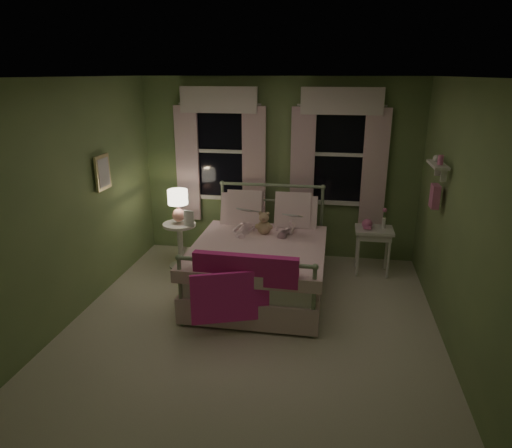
% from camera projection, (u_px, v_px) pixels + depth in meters
% --- Properties ---
extents(room_shell, '(4.20, 4.20, 4.20)m').
position_uv_depth(room_shell, '(253.00, 210.00, 4.67)').
color(room_shell, beige).
rests_on(room_shell, ground).
extents(bed, '(1.58, 2.04, 1.18)m').
position_uv_depth(bed, '(261.00, 262.00, 5.71)').
color(bed, white).
rests_on(bed, ground).
extents(pink_throw, '(1.10, 0.41, 0.71)m').
position_uv_depth(pink_throw, '(245.00, 280.00, 4.68)').
color(pink_throw, '#D32985').
rests_on(pink_throw, bed).
extents(child_left, '(0.29, 0.19, 0.80)m').
position_uv_depth(child_left, '(245.00, 207.00, 5.97)').
color(child_left, '#F7D1DD').
rests_on(child_left, bed).
extents(child_right, '(0.35, 0.30, 0.64)m').
position_uv_depth(child_right, '(287.00, 215.00, 5.90)').
color(child_right, '#F7D1DD').
rests_on(child_right, bed).
extents(book_left, '(0.22, 0.17, 0.26)m').
position_uv_depth(book_left, '(241.00, 213.00, 5.74)').
color(book_left, beige).
rests_on(book_left, child_left).
extents(book_right, '(0.22, 0.15, 0.26)m').
position_uv_depth(book_right, '(285.00, 218.00, 5.66)').
color(book_right, beige).
rests_on(book_right, child_right).
extents(teddy_bear, '(0.23, 0.19, 0.31)m').
position_uv_depth(teddy_bear, '(264.00, 225.00, 5.83)').
color(teddy_bear, tan).
rests_on(teddy_bear, bed).
extents(nightstand_left, '(0.46, 0.46, 0.65)m').
position_uv_depth(nightstand_left, '(180.00, 239.00, 6.40)').
color(nightstand_left, white).
rests_on(nightstand_left, ground).
extents(table_lamp, '(0.27, 0.27, 0.45)m').
position_uv_depth(table_lamp, '(178.00, 202.00, 6.23)').
color(table_lamp, '#E79C88').
rests_on(table_lamp, nightstand_left).
extents(book_nightstand, '(0.22, 0.26, 0.02)m').
position_uv_depth(book_nightstand, '(184.00, 225.00, 6.24)').
color(book_nightstand, beige).
rests_on(book_nightstand, nightstand_left).
extents(nightstand_right, '(0.50, 0.40, 0.64)m').
position_uv_depth(nightstand_right, '(374.00, 236.00, 6.15)').
color(nightstand_right, white).
rests_on(nightstand_right, ground).
extents(pink_toy, '(0.14, 0.19, 0.14)m').
position_uv_depth(pink_toy, '(367.00, 224.00, 6.11)').
color(pink_toy, pink).
rests_on(pink_toy, nightstand_right).
extents(bud_vase, '(0.06, 0.06, 0.28)m').
position_uv_depth(bud_vase, '(384.00, 218.00, 6.10)').
color(bud_vase, white).
rests_on(bud_vase, nightstand_right).
extents(window_left, '(1.34, 0.13, 1.96)m').
position_uv_depth(window_left, '(220.00, 147.00, 6.60)').
color(window_left, black).
rests_on(window_left, room_shell).
extents(window_right, '(1.34, 0.13, 1.96)m').
position_uv_depth(window_right, '(339.00, 150.00, 6.33)').
color(window_right, black).
rests_on(window_right, room_shell).
extents(wall_shelf, '(0.15, 0.50, 0.60)m').
position_uv_depth(wall_shelf, '(437.00, 181.00, 4.95)').
color(wall_shelf, white).
rests_on(wall_shelf, room_shell).
extents(framed_picture, '(0.03, 0.32, 0.42)m').
position_uv_depth(framed_picture, '(103.00, 172.00, 5.48)').
color(framed_picture, beige).
rests_on(framed_picture, room_shell).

